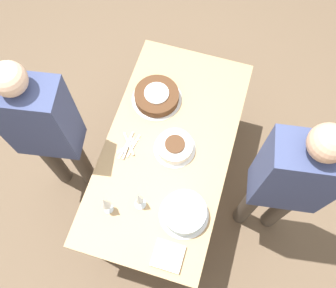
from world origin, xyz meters
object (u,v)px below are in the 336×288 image
at_px(cake_center_white, 175,147).
at_px(person_cutting, 44,129).
at_px(cake_back_decorated, 184,213).
at_px(wine_glass_far, 139,198).
at_px(cake_front_chocolate, 157,96).
at_px(person_watching, 289,182).
at_px(wine_glass_near, 105,203).

distance_m(cake_center_white, person_cutting, 0.80).
height_order(cake_back_decorated, wine_glass_far, wine_glass_far).
height_order(cake_front_chocolate, person_watching, person_watching).
distance_m(cake_back_decorated, wine_glass_near, 0.46).
bearing_deg(cake_front_chocolate, wine_glass_far, 9.63).
bearing_deg(cake_back_decorated, wine_glass_near, -77.57).
height_order(cake_back_decorated, wine_glass_near, wine_glass_near).
distance_m(cake_center_white, wine_glass_far, 0.43).
distance_m(cake_front_chocolate, wine_glass_near, 0.82).
bearing_deg(person_cutting, person_watching, -6.47).
distance_m(cake_front_chocolate, person_watching, 1.01).
distance_m(cake_center_white, wine_glass_near, 0.57).
bearing_deg(person_cutting, cake_front_chocolate, 32.39).
bearing_deg(wine_glass_far, cake_front_chocolate, -170.37).
bearing_deg(cake_front_chocolate, person_watching, 65.73).
xyz_separation_m(wine_glass_near, person_cutting, (-0.31, -0.50, 0.05)).
relative_size(cake_front_chocolate, cake_back_decorated, 1.14).
xyz_separation_m(person_cutting, person_watching, (-0.09, 1.46, 0.02)).
relative_size(wine_glass_far, person_watching, 0.13).
bearing_deg(person_watching, cake_center_white, -16.20).
xyz_separation_m(cake_front_chocolate, person_watching, (0.41, 0.91, 0.18)).
relative_size(cake_center_white, cake_front_chocolate, 0.79).
relative_size(cake_center_white, wine_glass_near, 1.22).
distance_m(person_cutting, person_watching, 1.46).
relative_size(cake_front_chocolate, person_cutting, 0.22).
bearing_deg(person_cutting, cake_back_decorated, -22.69).
height_order(cake_front_chocolate, wine_glass_far, wine_glass_far).
bearing_deg(person_watching, wine_glass_near, 13.84).
height_order(cake_center_white, person_watching, person_watching).
xyz_separation_m(cake_center_white, person_watching, (0.09, 0.69, 0.18)).
distance_m(cake_center_white, person_watching, 0.72).
relative_size(cake_center_white, person_watching, 0.17).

